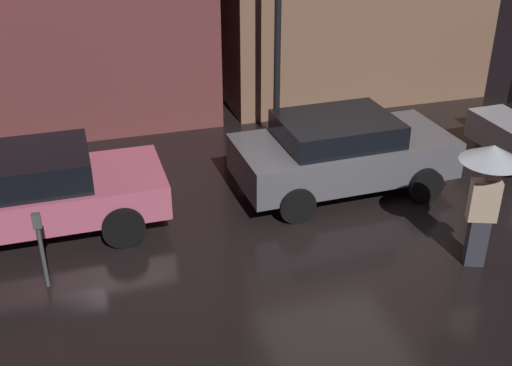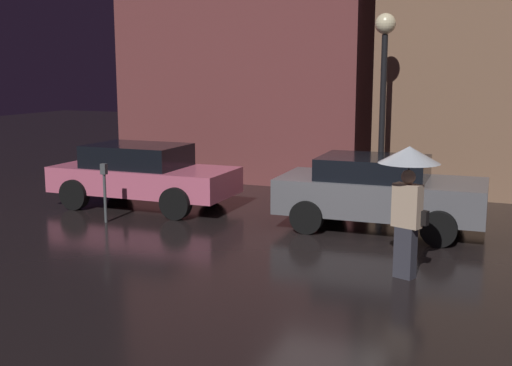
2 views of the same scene
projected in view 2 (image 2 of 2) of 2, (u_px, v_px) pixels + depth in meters
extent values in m
plane|color=black|center=(332.00, 243.00, 11.72)|extent=(60.00, 60.00, 0.00)
cube|color=brown|center=(249.00, 49.00, 18.64)|extent=(7.13, 3.00, 7.44)
cube|color=#DB6684|center=(144.00, 179.00, 14.76)|extent=(4.22, 1.79, 0.58)
cube|color=black|center=(137.00, 156.00, 14.73)|extent=(2.20, 1.56, 0.51)
cylinder|color=black|center=(212.00, 189.00, 15.13)|extent=(0.69, 0.22, 0.69)
cylinder|color=black|center=(176.00, 203.00, 13.53)|extent=(0.69, 0.22, 0.69)
cylinder|color=black|center=(119.00, 182.00, 16.10)|extent=(0.69, 0.22, 0.69)
cylinder|color=black|center=(74.00, 194.00, 14.50)|extent=(0.69, 0.22, 0.69)
cube|color=slate|center=(381.00, 196.00, 12.69)|extent=(4.04, 1.94, 0.69)
cube|color=black|center=(374.00, 167.00, 12.65)|extent=(2.12, 1.67, 0.43)
cylinder|color=black|center=(449.00, 209.00, 13.12)|extent=(0.65, 0.22, 0.65)
cylinder|color=black|center=(439.00, 229.00, 11.45)|extent=(0.65, 0.22, 0.65)
cylinder|color=black|center=(332.00, 199.00, 14.04)|extent=(0.65, 0.22, 0.65)
cylinder|color=black|center=(307.00, 217.00, 12.37)|extent=(0.65, 0.22, 0.65)
cube|color=#383842|center=(405.00, 252.00, 9.72)|extent=(0.35, 0.29, 0.79)
cube|color=#D1B293|center=(407.00, 206.00, 9.60)|extent=(0.47, 0.34, 0.66)
sphere|color=tan|center=(408.00, 177.00, 9.52)|extent=(0.21, 0.21, 0.21)
cylinder|color=black|center=(408.00, 189.00, 9.55)|extent=(0.02, 0.02, 0.78)
cone|color=silver|center=(409.00, 155.00, 9.46)|extent=(0.92, 0.92, 0.25)
cube|color=black|center=(423.00, 218.00, 9.54)|extent=(0.18, 0.15, 0.22)
cylinder|color=#4C5154|center=(105.00, 198.00, 13.24)|extent=(0.06, 0.06, 1.01)
cube|color=#4C5154|center=(104.00, 169.00, 13.14)|extent=(0.12, 0.10, 0.22)
cylinder|color=black|center=(382.00, 121.00, 14.87)|extent=(0.14, 0.14, 3.92)
sphere|color=#F9EAB7|center=(385.00, 24.00, 14.49)|extent=(0.47, 0.47, 0.47)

